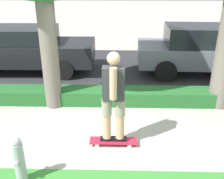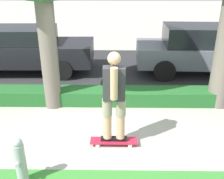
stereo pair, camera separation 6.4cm
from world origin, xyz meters
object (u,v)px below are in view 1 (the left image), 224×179
parked_car_middle (202,49)px  skater_person (113,96)px  skateboard (113,141)px  fire_hydrant (19,160)px  parked_car_front (23,48)px

parked_car_middle → skater_person: bearing=-121.8°
skateboard → skater_person: skater_person is taller
parked_car_middle → fire_hydrant: bearing=-127.2°
skater_person → parked_car_middle: skater_person is taller
fire_hydrant → parked_car_front: bearing=107.7°
parked_car_front → fire_hydrant: 5.51m
skateboard → parked_car_middle: 5.06m
parked_car_middle → skateboard: bearing=-121.8°
parked_car_front → parked_car_middle: size_ratio=1.11×
skateboard → parked_car_middle: parked_car_middle is taller
skater_person → parked_car_middle: 5.01m
skateboard → skater_person: (0.00, -0.00, 0.97)m
skateboard → parked_car_middle: size_ratio=0.22×
parked_car_middle → fire_hydrant: (-4.25, -5.18, -0.40)m
fire_hydrant → skateboard: bearing=35.1°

